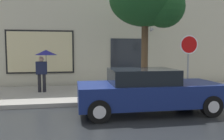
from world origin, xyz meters
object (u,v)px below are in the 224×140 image
Objects in this scene: pedestrian_with_umbrella at (45,59)px; street_tree at (149,1)px; stop_sign at (189,53)px; parked_car at (147,91)px.

street_tree is at bearing -18.14° from pedestrian_with_umbrella.
pedestrian_with_umbrella is 6.03m from stop_sign.
stop_sign is (5.78, -1.69, 0.26)m from pedestrian_with_umbrella.
street_tree is 2.04× the size of stop_sign.
stop_sign is (1.58, -0.31, -2.03)m from street_tree.
pedestrian_with_umbrella is at bearing 136.28° from parked_car.
stop_sign reaches higher than parked_car.
pedestrian_with_umbrella is (-3.52, 3.36, 0.91)m from parked_car.
street_tree is at bearing 168.91° from stop_sign.
parked_car is at bearing -109.21° from street_tree.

